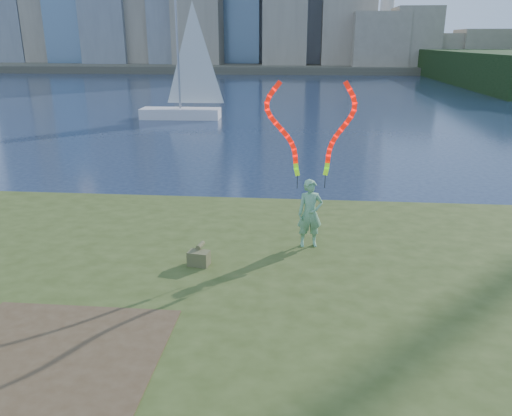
# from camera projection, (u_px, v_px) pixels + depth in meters

# --- Properties ---
(ground) EXTENTS (320.00, 320.00, 0.00)m
(ground) POSITION_uv_depth(u_px,v_px,m) (231.00, 305.00, 10.32)
(ground) COLOR #19263F
(ground) RESTS_ON ground
(grassy_knoll) EXTENTS (20.00, 18.00, 0.80)m
(grassy_knoll) POSITION_uv_depth(u_px,v_px,m) (210.00, 357.00, 8.04)
(grassy_knoll) COLOR #354418
(grassy_knoll) RESTS_ON ground
(dirt_patch) EXTENTS (3.20, 3.00, 0.02)m
(dirt_patch) POSITION_uv_depth(u_px,v_px,m) (49.00, 359.00, 7.23)
(dirt_patch) COLOR #47331E
(dirt_patch) RESTS_ON grassy_knoll
(far_shore) EXTENTS (320.00, 40.00, 1.20)m
(far_shore) POSITION_uv_depth(u_px,v_px,m) (297.00, 66.00, 99.85)
(far_shore) COLOR #4E4839
(far_shore) RESTS_ON ground
(woman_with_ribbons) EXTENTS (1.99, 0.52, 3.93)m
(woman_with_ribbons) POSITION_uv_depth(u_px,v_px,m) (311.00, 184.00, 10.85)
(woman_with_ribbons) COLOR #1F7E31
(woman_with_ribbons) RESTS_ON grassy_knoll
(canvas_bag) EXTENTS (0.47, 0.52, 0.40)m
(canvas_bag) POSITION_uv_depth(u_px,v_px,m) (199.00, 257.00, 10.25)
(canvas_bag) COLOR #484529
(canvas_bag) RESTS_ON grassy_knoll
(sailboat) EXTENTS (5.89, 1.91, 8.91)m
(sailboat) POSITION_uv_depth(u_px,v_px,m) (184.00, 97.00, 34.76)
(sailboat) COLOR silver
(sailboat) RESTS_ON ground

